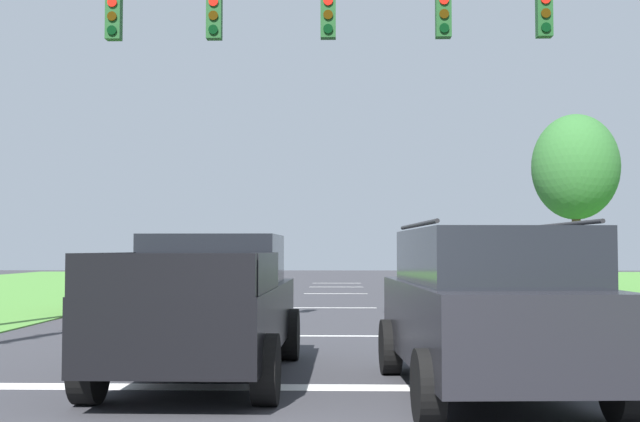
{
  "coord_description": "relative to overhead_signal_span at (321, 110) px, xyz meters",
  "views": [
    {
      "loc": [
        0.14,
        -6.25,
        1.74
      ],
      "look_at": [
        -0.29,
        11.52,
        2.6
      ],
      "focal_mm": 44.85,
      "sensor_mm": 36.0,
      "label": 1
    }
  ],
  "objects": [
    {
      "name": "lane_dash_1",
      "position": [
        0.24,
        7.19,
        -4.67
      ],
      "size": [
        2.5,
        0.15,
        0.01
      ],
      "primitive_type": "cube",
      "rotation": [
        0.0,
        0.0,
        1.57
      ],
      "color": "white",
      "rests_on": "ground"
    },
    {
      "name": "suv_black",
      "position": [
        2.15,
        -7.06,
        -3.61
      ],
      "size": [
        2.41,
        4.89,
        2.05
      ],
      "color": "black",
      "rests_on": "ground"
    },
    {
      "name": "overhead_signal_span",
      "position": [
        0.0,
        0.0,
        0.0
      ],
      "size": [
        15.75,
        0.31,
        8.25
      ],
      "color": "brown",
      "rests_on": "ground"
    },
    {
      "name": "lane_dash_2",
      "position": [
        0.24,
        14.79,
        -4.67
      ],
      "size": [
        2.5,
        0.15,
        0.01
      ],
      "primitive_type": "cube",
      "rotation": [
        0.0,
        0.0,
        1.57
      ],
      "color": "white",
      "rests_on": "ground"
    },
    {
      "name": "distant_car_oncoming",
      "position": [
        -5.52,
        5.78,
        -3.88
      ],
      "size": [
        2.34,
        4.45,
        1.52
      ],
      "color": "maroon",
      "rests_on": "ground"
    },
    {
      "name": "lane_dash_0",
      "position": [
        0.24,
        -0.55,
        -4.67
      ],
      "size": [
        2.5,
        0.15,
        0.01
      ],
      "primitive_type": "cube",
      "rotation": [
        0.0,
        0.0,
        1.57
      ],
      "color": "white",
      "rests_on": "ground"
    },
    {
      "name": "pickup_truck",
      "position": [
        -1.42,
        -5.78,
        -3.7
      ],
      "size": [
        2.33,
        5.42,
        1.95
      ],
      "color": "black",
      "rests_on": "ground"
    },
    {
      "name": "lane_dash_3",
      "position": [
        0.24,
        20.38,
        -4.67
      ],
      "size": [
        2.5,
        0.15,
        0.01
      ],
      "primitive_type": "cube",
      "rotation": [
        0.0,
        0.0,
        1.57
      ],
      "color": "white",
      "rests_on": "ground"
    },
    {
      "name": "stop_bar_stripe",
      "position": [
        0.24,
        -6.55,
        -4.67
      ],
      "size": [
        13.08,
        0.45,
        0.01
      ],
      "primitive_type": "cube",
      "color": "white",
      "rests_on": "ground"
    },
    {
      "name": "tree_roadside_right",
      "position": [
        9.68,
        14.83,
        0.29
      ],
      "size": [
        3.38,
        3.38,
        7.07
      ],
      "color": "brown",
      "rests_on": "ground"
    },
    {
      "name": "lane_dash_4",
      "position": [
        0.24,
        24.6,
        -4.67
      ],
      "size": [
        2.5,
        0.15,
        0.01
      ],
      "primitive_type": "cube",
      "rotation": [
        0.0,
        0.0,
        1.57
      ],
      "color": "white",
      "rests_on": "ground"
    }
  ]
}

